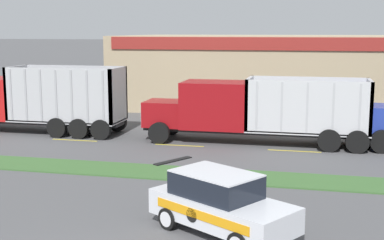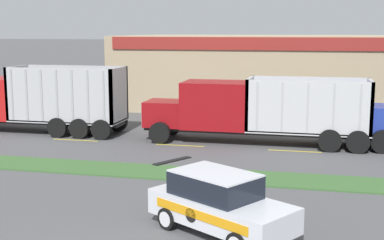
% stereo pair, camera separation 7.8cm
% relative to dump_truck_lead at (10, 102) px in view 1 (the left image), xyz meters
% --- Properties ---
extents(grass_verge, '(120.00, 2.00, 0.06)m').
position_rel_dump_truck_lead_xyz_m(grass_verge, '(11.42, -6.58, -1.54)').
color(grass_verge, '#3D6633').
rests_on(grass_verge, ground_plane).
extents(centre_line_3, '(2.40, 0.14, 0.01)m').
position_rel_dump_truck_lead_xyz_m(centre_line_3, '(4.45, -1.58, -1.57)').
color(centre_line_3, yellow).
rests_on(centre_line_3, ground_plane).
extents(centre_line_4, '(2.40, 0.14, 0.01)m').
position_rel_dump_truck_lead_xyz_m(centre_line_4, '(9.85, -1.58, -1.57)').
color(centre_line_4, yellow).
rests_on(centre_line_4, ground_plane).
extents(centre_line_5, '(2.40, 0.14, 0.01)m').
position_rel_dump_truck_lead_xyz_m(centre_line_5, '(15.25, -1.58, -1.57)').
color(centre_line_5, yellow).
rests_on(centre_line_5, ground_plane).
extents(dump_truck_lead, '(11.17, 2.59, 3.54)m').
position_rel_dump_truck_lead_xyz_m(dump_truck_lead, '(0.00, 0.00, 0.00)').
color(dump_truck_lead, black).
rests_on(dump_truck_lead, ground_plane).
extents(dump_truck_mid, '(10.83, 2.60, 3.19)m').
position_rel_dump_truck_lead_xyz_m(dump_truck_mid, '(12.32, -0.24, -0.00)').
color(dump_truck_mid, black).
rests_on(dump_truck_mid, ground_plane).
extents(rally_car, '(4.36, 3.61, 1.69)m').
position_rel_dump_truck_lead_xyz_m(rally_car, '(13.69, -12.14, -0.73)').
color(rally_car, silver).
rests_on(rally_car, ground_plane).
extents(store_building_backdrop, '(24.27, 12.10, 5.05)m').
position_rel_dump_truck_lead_xyz_m(store_building_backdrop, '(14.44, 13.67, 0.96)').
color(store_building_backdrop, tan).
rests_on(store_building_backdrop, ground_plane).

